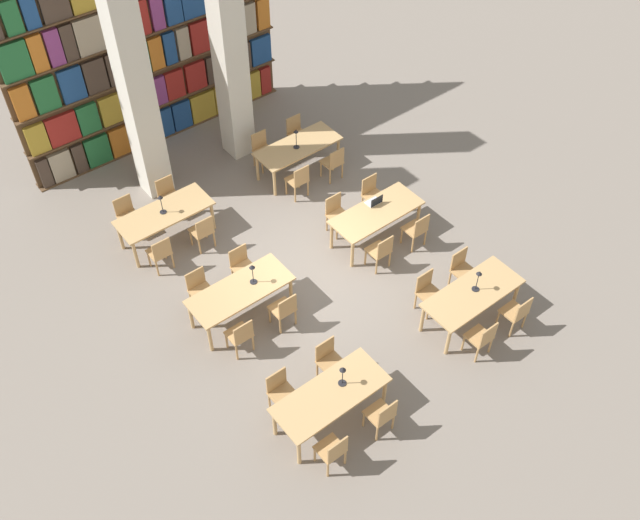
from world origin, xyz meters
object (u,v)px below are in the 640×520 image
(reading_table_1, at_px, (472,295))
(chair_12, at_px, (380,251))
(chair_4, at_px, (482,337))
(desk_lamp_2, at_px, (252,271))
(chair_9, at_px, (200,289))
(reading_table_5, at_px, (298,148))
(pillar_left, at_px, (132,73))
(chair_5, at_px, (428,291))
(chair_2, at_px, (382,415))
(reading_table_0, at_px, (331,397))
(reading_table_2, at_px, (240,292))
(chair_11, at_px, (242,266))
(chair_14, at_px, (417,229))
(chair_19, at_px, (169,195))
(chair_6, at_px, (516,312))
(chair_8, at_px, (241,335))
(chair_7, at_px, (462,269))
(chair_17, at_px, (127,215))
(chair_1, at_px, (281,391))
(chair_18, at_px, (203,231))
(desk_lamp_0, at_px, (343,373))
(chair_23, at_px, (297,133))
(chair_13, at_px, (337,213))
(chair_20, at_px, (298,180))
(reading_table_4, at_px, (165,215))
(desk_lamp_4, at_px, (296,135))
(chair_0, at_px, (333,450))
(chair_3, at_px, (329,360))
(desk_lamp_1, at_px, (478,277))
(chair_15, at_px, (372,194))
(desk_lamp_3, at_px, (161,201))
(pillar_center, at_px, (228,37))
(reading_table_3, at_px, (376,214))
(chair_16, at_px, (160,252))
(chair_10, at_px, (284,309))
(laptop, at_px, (374,202))
(chair_22, at_px, (333,162))

(reading_table_1, bearing_deg, chair_12, 102.38)
(chair_4, distance_m, desk_lamp_2, 4.35)
(chair_9, relative_size, reading_table_5, 0.44)
(pillar_left, bearing_deg, chair_5, -69.63)
(chair_2, bearing_deg, reading_table_0, 126.94)
(reading_table_2, distance_m, chair_11, 0.88)
(chair_14, distance_m, chair_19, 5.39)
(chair_6, bearing_deg, chair_8, 147.69)
(chair_2, relative_size, chair_14, 1.00)
(chair_4, bearing_deg, chair_8, 141.11)
(chair_7, distance_m, chair_17, 7.03)
(chair_1, relative_size, desk_lamp_2, 1.88)
(reading_table_0, bearing_deg, chair_14, 28.08)
(chair_18, bearing_deg, desk_lamp_0, -92.53)
(chair_23, bearing_deg, chair_13, 69.87)
(reading_table_1, bearing_deg, chair_20, 95.20)
(reading_table_4, height_order, desk_lamp_4, desk_lamp_4)
(chair_0, height_order, chair_9, same)
(chair_4, bearing_deg, chair_12, 89.98)
(chair_3, distance_m, chair_19, 5.53)
(reading_table_4, bearing_deg, desk_lamp_1, -57.09)
(pillar_left, relative_size, chair_12, 6.80)
(pillar_left, distance_m, chair_15, 5.54)
(reading_table_4, bearing_deg, chair_1, -96.39)
(reading_table_0, distance_m, desk_lamp_3, 5.55)
(pillar_center, distance_m, chair_12, 5.61)
(chair_3, height_order, chair_6, same)
(reading_table_3, distance_m, reading_table_5, 2.76)
(chair_3, xyz_separation_m, reading_table_1, (2.92, -0.62, 0.19))
(chair_15, bearing_deg, chair_19, -37.52)
(chair_6, bearing_deg, chair_2, -178.71)
(reading_table_5, bearing_deg, chair_23, 55.52)
(desk_lamp_1, relative_size, chair_16, 0.56)
(chair_5, height_order, chair_16, same)
(reading_table_5, bearing_deg, chair_13, -104.45)
(chair_10, bearing_deg, laptop, 17.27)
(desk_lamp_1, relative_size, chair_8, 0.56)
(chair_18, bearing_deg, chair_12, -47.03)
(chair_15, height_order, reading_table_5, chair_15)
(chair_8, relative_size, chair_14, 1.00)
(reading_table_0, bearing_deg, chair_22, 50.66)
(reading_table_1, height_order, chair_4, chair_4)
(chair_22, bearing_deg, chair_10, -140.94)
(desk_lamp_0, height_order, chair_17, desk_lamp_0)
(desk_lamp_2, xyz_separation_m, chair_19, (0.10, 3.43, -0.60))
(desk_lamp_1, bearing_deg, desk_lamp_0, -178.88)
(chair_4, distance_m, chair_16, 6.48)
(chair_12, relative_size, chair_17, 1.00)
(desk_lamp_0, bearing_deg, chair_1, 140.16)
(chair_23, bearing_deg, chair_20, 54.49)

